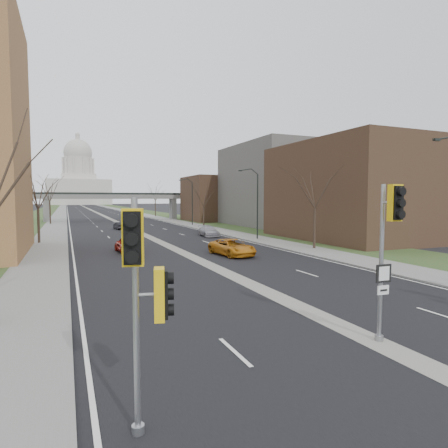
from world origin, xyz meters
TOP-DOWN VIEW (x-y plane):
  - ground at (0.00, 0.00)m, footprint 700.00×700.00m
  - road_surface at (0.00, 150.00)m, footprint 20.00×600.00m
  - median_strip at (0.00, 150.00)m, footprint 1.20×600.00m
  - sidewalk_right at (12.00, 150.00)m, footprint 4.00×600.00m
  - sidewalk_left at (-12.00, 150.00)m, footprint 4.00×600.00m
  - grass_verge_right at (18.00, 150.00)m, footprint 8.00×600.00m
  - grass_verge_left at (-18.00, 150.00)m, footprint 8.00×600.00m
  - commercial_block_near at (24.00, 28.00)m, footprint 16.00×20.00m
  - commercial_block_mid at (28.00, 52.00)m, footprint 18.00×22.00m
  - commercial_block_far at (22.00, 70.00)m, footprint 14.00×14.00m
  - pedestrian_bridge at (0.00, 80.00)m, footprint 34.00×3.00m
  - capitol at (0.00, 320.00)m, footprint 48.00×42.00m
  - streetlight_mid at (10.99, 32.00)m, footprint 2.61×0.20m
  - streetlight_far at (10.99, 58.00)m, footprint 2.61×0.20m
  - tree_left_b at (-13.00, 38.00)m, footprint 6.75×6.75m
  - tree_left_c at (-13.00, 72.00)m, footprint 7.65×7.65m
  - tree_right_a at (13.00, 22.00)m, footprint 7.20×7.20m
  - tree_right_b at (13.00, 55.00)m, footprint 6.30×6.30m
  - tree_right_c at (13.00, 95.00)m, footprint 7.65×7.65m
  - signal_pole_left at (-8.61, -1.35)m, footprint 1.10×0.87m
  - signal_pole_median at (0.22, 0.56)m, footprint 0.65×0.92m
  - car_left_near at (-4.74, 27.00)m, footprint 2.23×4.78m
  - car_left_far at (-2.00, 54.49)m, footprint 1.78×3.89m
  - car_right_near at (3.63, 21.45)m, footprint 3.11×5.61m
  - car_right_mid at (7.59, 38.00)m, footprint 2.26×4.94m

SIDE VIEW (x-z plane):
  - ground at x=0.00m, z-range 0.00..0.00m
  - median_strip at x=0.00m, z-range -0.01..0.01m
  - road_surface at x=0.00m, z-range 0.00..0.01m
  - grass_verge_right at x=18.00m, z-range 0.00..0.10m
  - grass_verge_left at x=-18.00m, z-range 0.00..0.10m
  - sidewalk_right at x=12.00m, z-range 0.00..0.12m
  - sidewalk_left at x=-12.00m, z-range 0.00..0.12m
  - car_left_far at x=-2.00m, z-range 0.00..1.24m
  - car_right_mid at x=7.59m, z-range 0.00..1.40m
  - car_right_near at x=3.63m, z-range 0.00..1.49m
  - car_left_near at x=-4.74m, z-range 0.00..1.58m
  - signal_pole_left at x=-8.61m, z-range 0.80..5.98m
  - signal_pole_median at x=0.22m, z-range 1.11..6.77m
  - pedestrian_bridge at x=0.00m, z-range 1.62..8.07m
  - commercial_block_far at x=22.00m, z-range 0.00..10.00m
  - tree_right_b at x=13.00m, z-range 1.71..9.93m
  - commercial_block_near at x=24.00m, z-range 0.00..12.00m
  - tree_left_b at x=-13.00m, z-range 1.82..10.63m
  - tree_right_a at x=13.00m, z-range 1.94..11.34m
  - streetlight_mid at x=10.99m, z-range 2.60..11.30m
  - streetlight_far at x=10.99m, z-range 2.60..11.30m
  - tree_left_c at x=-13.00m, z-range 2.05..12.04m
  - tree_right_c at x=13.00m, z-range 2.05..12.04m
  - commercial_block_mid at x=28.00m, z-range 0.00..15.00m
  - capitol at x=0.00m, z-range -9.28..46.47m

